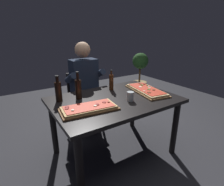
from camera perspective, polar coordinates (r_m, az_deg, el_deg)
ground_plane at (r=2.36m, az=0.69°, el=-18.73°), size 6.40×6.40×0.00m
dining_table at (r=2.03m, az=0.77°, el=-4.26°), size 1.40×0.96×0.74m
pizza_rectangular_front at (r=1.71m, az=-7.51°, el=-4.91°), size 0.58×0.33×0.05m
pizza_rectangular_left at (r=2.26m, az=11.12°, el=0.94°), size 0.38×0.65×0.05m
wine_bottle_dark at (r=1.98m, az=-10.94°, el=1.45°), size 0.07×0.07×0.31m
oil_bottle_amber at (r=1.96m, az=-17.11°, el=0.63°), size 0.07×0.07×0.29m
vinegar_bottle_green at (r=2.26m, az=-0.23°, el=3.62°), size 0.06×0.06×0.26m
tumbler_near_camera at (r=1.92m, az=5.99°, el=-1.28°), size 0.08×0.08×0.10m
diner_chair at (r=2.78m, az=-9.40°, el=-1.36°), size 0.44×0.44×0.87m
seated_diner at (r=2.60m, az=-8.63°, el=3.13°), size 0.53×0.41×1.33m
potted_plant_corner at (r=4.30m, az=9.05°, el=6.56°), size 0.37×0.37×0.99m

